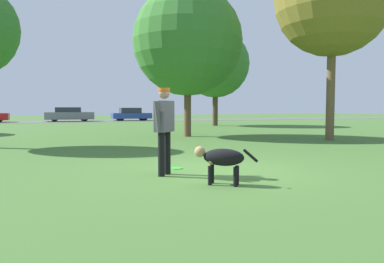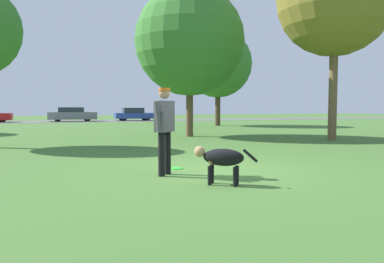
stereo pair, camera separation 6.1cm
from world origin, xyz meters
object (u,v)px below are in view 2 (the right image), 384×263
at_px(tree_mid_center, 190,41).
at_px(tree_far_right, 218,64).
at_px(person, 164,123).
at_px(parked_car_grey, 72,114).
at_px(dog, 221,158).
at_px(parked_car_blue, 134,114).
at_px(frisbee, 177,168).

bearing_deg(tree_mid_center, tree_far_right, 58.60).
relative_size(person, parked_car_grey, 0.38).
bearing_deg(dog, parked_car_blue, -61.24).
xyz_separation_m(parked_car_grey, parked_car_blue, (6.07, 0.22, -0.03)).
relative_size(frisbee, tree_mid_center, 0.04).
bearing_deg(person, parked_car_grey, 45.44).
height_order(person, dog, person).
bearing_deg(person, dog, -107.26).
relative_size(dog, parked_car_blue, 0.24).
relative_size(frisbee, tree_far_right, 0.04).
relative_size(person, frisbee, 6.72).
xyz_separation_m(dog, parked_car_grey, (-1.00, 32.03, 0.21)).
bearing_deg(tree_far_right, parked_car_blue, 105.80).
bearing_deg(tree_mid_center, dog, -107.17).
height_order(dog, tree_mid_center, tree_mid_center).
distance_m(person, parked_car_blue, 31.55).
distance_m(dog, parked_car_grey, 32.04).
relative_size(tree_mid_center, parked_car_blue, 1.73).
bearing_deg(parked_car_blue, tree_mid_center, -93.94).
height_order(person, parked_car_grey, person).
height_order(person, tree_far_right, tree_far_right).
bearing_deg(parked_car_grey, parked_car_blue, 2.45).
distance_m(tree_far_right, tree_mid_center, 10.52).
height_order(frisbee, tree_mid_center, tree_mid_center).
distance_m(person, dog, 1.51).
bearing_deg(parked_car_blue, frisbee, -98.91).
bearing_deg(tree_mid_center, person, -112.84).
distance_m(tree_far_right, parked_car_blue, 13.90).
bearing_deg(tree_mid_center, frisbee, -111.73).
distance_m(parked_car_grey, parked_car_blue, 6.08).
xyz_separation_m(tree_mid_center, parked_car_blue, (1.85, 21.82, -3.73)).
distance_m(dog, tree_far_right, 21.67).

